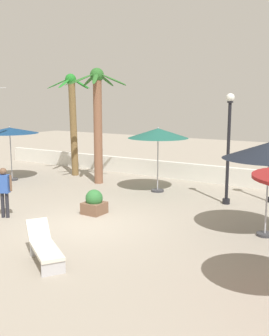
{
  "coord_description": "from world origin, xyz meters",
  "views": [
    {
      "loc": [
        7.83,
        -9.36,
        3.91
      ],
      "look_at": [
        0.0,
        2.88,
        1.4
      ],
      "focal_mm": 42.53,
      "sensor_mm": 36.0,
      "label": 1
    }
  ],
  "objects_px": {
    "lounge_chair_0": "(44,246)",
    "guest_0": "(4,188)",
    "lamp_post_0": "(228,143)",
    "palm_tree_1": "(98,113)",
    "patio_umbrella_0": "(10,131)",
    "planter": "(94,203)",
    "patio_umbrella_2": "(158,134)",
    "palm_tree_0": "(73,114)"
  },
  "relations": [
    {
      "from": "palm_tree_1",
      "to": "lamp_post_0",
      "type": "bearing_deg",
      "value": -3.72
    },
    {
      "from": "lounge_chair_0",
      "to": "planter",
      "type": "relative_size",
      "value": 2.22
    },
    {
      "from": "patio_umbrella_2",
      "to": "lamp_post_0",
      "type": "relative_size",
      "value": 0.67
    },
    {
      "from": "patio_umbrella_2",
      "to": "guest_0",
      "type": "bearing_deg",
      "value": -111.68
    },
    {
      "from": "palm_tree_1",
      "to": "guest_0",
      "type": "distance_m",
      "value": 6.58
    },
    {
      "from": "palm_tree_0",
      "to": "palm_tree_1",
      "type": "height_order",
      "value": "palm_tree_1"
    },
    {
      "from": "patio_umbrella_2",
      "to": "palm_tree_0",
      "type": "distance_m",
      "value": 5.68
    },
    {
      "from": "patio_umbrella_0",
      "to": "lamp_post_0",
      "type": "bearing_deg",
      "value": 7.21
    },
    {
      "from": "patio_umbrella_0",
      "to": "palm_tree_0",
      "type": "height_order",
      "value": "palm_tree_0"
    },
    {
      "from": "lounge_chair_0",
      "to": "guest_0",
      "type": "height_order",
      "value": "guest_0"
    },
    {
      "from": "patio_umbrella_2",
      "to": "lamp_post_0",
      "type": "xyz_separation_m",
      "value": [
        3.2,
        -0.39,
        -0.18
      ]
    },
    {
      "from": "lounge_chair_0",
      "to": "planter",
      "type": "height_order",
      "value": "planter"
    },
    {
      "from": "planter",
      "to": "patio_umbrella_0",
      "type": "bearing_deg",
      "value": 161.05
    },
    {
      "from": "patio_umbrella_0",
      "to": "guest_0",
      "type": "bearing_deg",
      "value": -42.4
    },
    {
      "from": "palm_tree_0",
      "to": "guest_0",
      "type": "height_order",
      "value": "palm_tree_0"
    },
    {
      "from": "palm_tree_1",
      "to": "lamp_post_0",
      "type": "xyz_separation_m",
      "value": [
        6.42,
        -0.42,
        -0.99
      ]
    },
    {
      "from": "patio_umbrella_0",
      "to": "planter",
      "type": "bearing_deg",
      "value": -18.95
    },
    {
      "from": "lamp_post_0",
      "to": "planter",
      "type": "height_order",
      "value": "lamp_post_0"
    },
    {
      "from": "patio_umbrella_0",
      "to": "lounge_chair_0",
      "type": "xyz_separation_m",
      "value": [
        8.55,
        -6.29,
        -2.03
      ]
    },
    {
      "from": "palm_tree_0",
      "to": "guest_0",
      "type": "distance_m",
      "value": 8.02
    },
    {
      "from": "guest_0",
      "to": "palm_tree_0",
      "type": "bearing_deg",
      "value": 113.95
    },
    {
      "from": "patio_umbrella_0",
      "to": "patio_umbrella_2",
      "type": "xyz_separation_m",
      "value": [
        7.22,
        1.71,
        0.08
      ]
    },
    {
      "from": "patio_umbrella_0",
      "to": "palm_tree_0",
      "type": "xyz_separation_m",
      "value": [
        1.66,
        2.68,
        0.75
      ]
    },
    {
      "from": "planter",
      "to": "palm_tree_0",
      "type": "bearing_deg",
      "value": 136.49
    },
    {
      "from": "palm_tree_1",
      "to": "lamp_post_0",
      "type": "distance_m",
      "value": 6.5
    },
    {
      "from": "guest_0",
      "to": "planter",
      "type": "relative_size",
      "value": 1.99
    },
    {
      "from": "palm_tree_0",
      "to": "lounge_chair_0",
      "type": "xyz_separation_m",
      "value": [
        6.88,
        -8.97,
        -2.78
      ]
    },
    {
      "from": "patio_umbrella_0",
      "to": "lounge_chair_0",
      "type": "distance_m",
      "value": 10.81
    },
    {
      "from": "patio_umbrella_0",
      "to": "patio_umbrella_2",
      "type": "height_order",
      "value": "patio_umbrella_2"
    },
    {
      "from": "patio_umbrella_0",
      "to": "palm_tree_0",
      "type": "distance_m",
      "value": 3.24
    },
    {
      "from": "palm_tree_0",
      "to": "lamp_post_0",
      "type": "bearing_deg",
      "value": -8.8
    },
    {
      "from": "guest_0",
      "to": "planter",
      "type": "xyz_separation_m",
      "value": [
        2.22,
        1.97,
        -0.64
      ]
    },
    {
      "from": "patio_umbrella_0",
      "to": "guest_0",
      "type": "distance_m",
      "value": 6.65
    },
    {
      "from": "lounge_chair_0",
      "to": "guest_0",
      "type": "relative_size",
      "value": 1.12
    },
    {
      "from": "patio_umbrella_2",
      "to": "palm_tree_1",
      "type": "distance_m",
      "value": 3.31
    },
    {
      "from": "patio_umbrella_0",
      "to": "guest_0",
      "type": "relative_size",
      "value": 1.61
    },
    {
      "from": "lounge_chair_0",
      "to": "lamp_post_0",
      "type": "bearing_deg",
      "value": 76.13
    },
    {
      "from": "palm_tree_1",
      "to": "palm_tree_0",
      "type": "bearing_deg",
      "value": 158.18
    },
    {
      "from": "lounge_chair_0",
      "to": "planter",
      "type": "bearing_deg",
      "value": 111.38
    },
    {
      "from": "lounge_chair_0",
      "to": "palm_tree_1",
      "type": "bearing_deg",
      "value": 119.45
    },
    {
      "from": "lounge_chair_0",
      "to": "patio_umbrella_2",
      "type": "bearing_deg",
      "value": 99.39
    },
    {
      "from": "lounge_chair_0",
      "to": "guest_0",
      "type": "distance_m",
      "value": 4.25
    }
  ]
}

